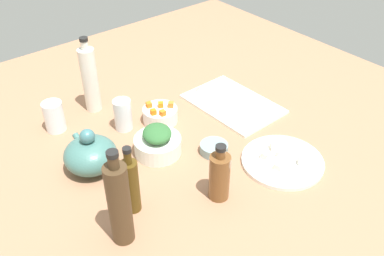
# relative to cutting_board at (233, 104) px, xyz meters

# --- Properties ---
(tabletop) EXTENTS (1.90, 1.90, 0.03)m
(tabletop) POSITION_rel_cutting_board_xyz_m (-0.07, 0.25, -0.02)
(tabletop) COLOR #9C6D50
(tabletop) RESTS_ON ground
(cutting_board) EXTENTS (0.35, 0.24, 0.01)m
(cutting_board) POSITION_rel_cutting_board_xyz_m (0.00, 0.00, 0.00)
(cutting_board) COLOR white
(cutting_board) RESTS_ON tabletop
(plate_tofu) EXTENTS (0.25, 0.25, 0.01)m
(plate_tofu) POSITION_rel_cutting_board_xyz_m (-0.33, 0.11, 0.00)
(plate_tofu) COLOR white
(plate_tofu) RESTS_ON tabletop
(bowl_greens) EXTENTS (0.15, 0.15, 0.05)m
(bowl_greens) POSITION_rel_cutting_board_xyz_m (-0.05, 0.37, 0.02)
(bowl_greens) COLOR white
(bowl_greens) RESTS_ON tabletop
(bowl_carrots) EXTENTS (0.12, 0.12, 0.05)m
(bowl_carrots) POSITION_rel_cutting_board_xyz_m (0.09, 0.27, 0.02)
(bowl_carrots) COLOR white
(bowl_carrots) RESTS_ON tabletop
(bowl_small_side) EXTENTS (0.09, 0.09, 0.03)m
(bowl_small_side) POSITION_rel_cutting_board_xyz_m (-0.16, 0.24, 0.01)
(bowl_small_side) COLOR gray
(bowl_small_side) RESTS_ON tabletop
(teapot) EXTENTS (0.18, 0.16, 0.14)m
(teapot) POSITION_rel_cutting_board_xyz_m (0.02, 0.57, 0.05)
(teapot) COLOR #3F6E68
(teapot) RESTS_ON tabletop
(bottle_0) EXTENTS (0.06, 0.06, 0.18)m
(bottle_0) POSITION_rel_cutting_board_xyz_m (-0.31, 0.36, 0.07)
(bottle_0) COLOR brown
(bottle_0) RESTS_ON tabletop
(bottle_1) EXTENTS (0.05, 0.05, 0.21)m
(bottle_1) POSITION_rel_cutting_board_xyz_m (-0.20, 0.57, 0.08)
(bottle_1) COLOR #4C3711
(bottle_1) RESTS_ON tabletop
(bottle_2) EXTENTS (0.06, 0.06, 0.28)m
(bottle_2) POSITION_rel_cutting_board_xyz_m (0.30, 0.41, 0.12)
(bottle_2) COLOR silver
(bottle_2) RESTS_ON tabletop
(bottle_3) EXTENTS (0.06, 0.06, 0.28)m
(bottle_3) POSITION_rel_cutting_board_xyz_m (-0.27, 0.64, 0.12)
(bottle_3) COLOR #45321E
(bottle_3) RESTS_ON tabletop
(drinking_glass_0) EXTENTS (0.07, 0.07, 0.11)m
(drinking_glass_0) POSITION_rel_cutting_board_xyz_m (0.27, 0.57, 0.05)
(drinking_glass_0) COLOR white
(drinking_glass_0) RESTS_ON tabletop
(drinking_glass_1) EXTENTS (0.06, 0.06, 0.11)m
(drinking_glass_1) POSITION_rel_cutting_board_xyz_m (0.13, 0.39, 0.05)
(drinking_glass_1) COLOR white
(drinking_glass_1) RESTS_ON tabletop
(carrot_cube_0) EXTENTS (0.02, 0.02, 0.02)m
(carrot_cube_0) POSITION_rel_cutting_board_xyz_m (0.12, 0.29, 0.06)
(carrot_cube_0) COLOR orange
(carrot_cube_0) RESTS_ON bowl_carrots
(carrot_cube_1) EXTENTS (0.02, 0.02, 0.02)m
(carrot_cube_1) POSITION_rel_cutting_board_xyz_m (0.07, 0.30, 0.06)
(carrot_cube_1) COLOR orange
(carrot_cube_1) RESTS_ON bowl_carrots
(carrot_cube_2) EXTENTS (0.03, 0.03, 0.02)m
(carrot_cube_2) POSITION_rel_cutting_board_xyz_m (0.07, 0.23, 0.06)
(carrot_cube_2) COLOR orange
(carrot_cube_2) RESTS_ON bowl_carrots
(carrot_cube_3) EXTENTS (0.02, 0.02, 0.02)m
(carrot_cube_3) POSITION_rel_cutting_board_xyz_m (0.09, 0.26, 0.06)
(carrot_cube_3) COLOR orange
(carrot_cube_3) RESTS_ON bowl_carrots
(carrot_cube_4) EXTENTS (0.02, 0.02, 0.02)m
(carrot_cube_4) POSITION_rel_cutting_board_xyz_m (0.05, 0.28, 0.06)
(carrot_cube_4) COLOR orange
(carrot_cube_4) RESTS_ON bowl_carrots
(chopped_greens_mound) EXTENTS (0.13, 0.13, 0.04)m
(chopped_greens_mound) POSITION_rel_cutting_board_xyz_m (-0.05, 0.37, 0.07)
(chopped_greens_mound) COLOR #2E6231
(chopped_greens_mound) RESTS_ON bowl_greens
(tofu_cube_0) EXTENTS (0.03, 0.03, 0.02)m
(tofu_cube_0) POSITION_rel_cutting_board_xyz_m (-0.35, 0.15, 0.02)
(tofu_cube_0) COLOR white
(tofu_cube_0) RESTS_ON plate_tofu
(tofu_cube_1) EXTENTS (0.03, 0.03, 0.02)m
(tofu_cube_1) POSITION_rel_cutting_board_xyz_m (-0.32, 0.10, 0.02)
(tofu_cube_1) COLOR silver
(tofu_cube_1) RESTS_ON plate_tofu
(tofu_cube_2) EXTENTS (0.03, 0.03, 0.02)m
(tofu_cube_2) POSITION_rel_cutting_board_xyz_m (-0.29, 0.14, 0.02)
(tofu_cube_2) COLOR #FADFCF
(tofu_cube_2) RESTS_ON plate_tofu
(tofu_cube_3) EXTENTS (0.03, 0.03, 0.02)m
(tofu_cube_3) POSITION_rel_cutting_board_xyz_m (-0.38, 0.08, 0.02)
(tofu_cube_3) COLOR silver
(tofu_cube_3) RESTS_ON plate_tofu
(tofu_cube_4) EXTENTS (0.03, 0.03, 0.02)m
(tofu_cube_4) POSITION_rel_cutting_board_xyz_m (-0.28, 0.09, 0.02)
(tofu_cube_4) COLOR white
(tofu_cube_4) RESTS_ON plate_tofu
(dumpling_0) EXTENTS (0.06, 0.05, 0.02)m
(dumpling_0) POSITION_rel_cutting_board_xyz_m (-0.11, 0.07, 0.02)
(dumpling_0) COLOR beige
(dumpling_0) RESTS_ON cutting_board
(dumpling_1) EXTENTS (0.07, 0.07, 0.03)m
(dumpling_1) POSITION_rel_cutting_board_xyz_m (0.04, 0.03, 0.02)
(dumpling_1) COLOR beige
(dumpling_1) RESTS_ON cutting_board
(dumpling_2) EXTENTS (0.06, 0.05, 0.02)m
(dumpling_2) POSITION_rel_cutting_board_xyz_m (-0.05, -0.07, 0.02)
(dumpling_2) COLOR beige
(dumpling_2) RESTS_ON cutting_board
(dumpling_3) EXTENTS (0.06, 0.06, 0.03)m
(dumpling_3) POSITION_rel_cutting_board_xyz_m (0.13, 0.05, 0.02)
(dumpling_3) COLOR beige
(dumpling_3) RESTS_ON cutting_board
(dumpling_4) EXTENTS (0.07, 0.07, 0.02)m
(dumpling_4) POSITION_rel_cutting_board_xyz_m (0.06, -0.04, 0.02)
(dumpling_4) COLOR beige
(dumpling_4) RESTS_ON cutting_board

